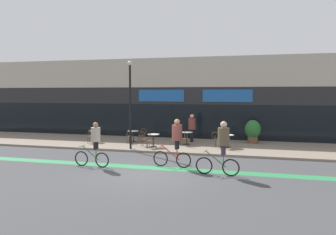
% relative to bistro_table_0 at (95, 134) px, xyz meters
% --- Properties ---
extents(ground_plane, '(120.00, 120.00, 0.00)m').
position_rel_bistro_table_0_xyz_m(ground_plane, '(5.90, -6.71, -0.64)').
color(ground_plane, '#424244').
extents(sidewalk_slab, '(40.00, 5.50, 0.12)m').
position_rel_bistro_table_0_xyz_m(sidewalk_slab, '(5.90, 0.54, -0.58)').
color(sidewalk_slab, gray).
rests_on(sidewalk_slab, ground).
extents(storefront_facade, '(40.00, 4.06, 5.80)m').
position_rel_bistro_table_0_xyz_m(storefront_facade, '(5.90, 5.26, 2.24)').
color(storefront_facade, '#B2A899').
rests_on(storefront_facade, ground).
extents(bike_lane_stripe, '(36.00, 0.70, 0.01)m').
position_rel_bistro_table_0_xyz_m(bike_lane_stripe, '(5.90, -5.58, -0.64)').
color(bike_lane_stripe, '#2D844C').
rests_on(bike_lane_stripe, ground).
extents(bistro_table_0, '(0.66, 0.66, 0.74)m').
position_rel_bistro_table_0_xyz_m(bistro_table_0, '(0.00, 0.00, 0.00)').
color(bistro_table_0, black).
rests_on(bistro_table_0, sidewalk_slab).
extents(bistro_table_1, '(0.74, 0.74, 0.73)m').
position_rel_bistro_table_0_xyz_m(bistro_table_1, '(2.41, 0.68, 0.00)').
color(bistro_table_1, black).
rests_on(bistro_table_1, sidewalk_slab).
extents(bistro_table_2, '(0.71, 0.71, 0.76)m').
position_rel_bistro_table_0_xyz_m(bistro_table_2, '(4.28, -0.85, 0.02)').
color(bistro_table_2, black).
rests_on(bistro_table_2, sidewalk_slab).
extents(bistro_table_3, '(0.75, 0.75, 0.78)m').
position_rel_bistro_table_0_xyz_m(bistro_table_3, '(6.00, 0.55, 0.04)').
color(bistro_table_3, black).
rests_on(bistro_table_3, sidewalk_slab).
extents(bistro_table_4, '(0.76, 0.76, 0.76)m').
position_rel_bistro_table_0_xyz_m(bistro_table_4, '(8.53, 0.03, 0.02)').
color(bistro_table_4, black).
rests_on(bistro_table_4, sidewalk_slab).
extents(cafe_chair_0_near, '(0.44, 0.59, 0.90)m').
position_rel_bistro_table_0_xyz_m(cafe_chair_0_near, '(0.01, -0.63, -0.01)').
color(cafe_chair_0_near, '#4C3823').
rests_on(cafe_chair_0_near, sidewalk_slab).
extents(cafe_chair_1_near, '(0.44, 0.59, 0.90)m').
position_rel_bistro_table_0_xyz_m(cafe_chair_1_near, '(2.40, 0.05, -0.01)').
color(cafe_chair_1_near, '#4C3823').
rests_on(cafe_chair_1_near, sidewalk_slab).
extents(cafe_chair_1_side, '(0.59, 0.42, 0.90)m').
position_rel_bistro_table_0_xyz_m(cafe_chair_1_side, '(3.03, 0.68, -0.01)').
color(cafe_chair_1_side, '#4C3823').
rests_on(cafe_chair_1_side, sidewalk_slab).
extents(cafe_chair_2_near, '(0.42, 0.58, 0.90)m').
position_rel_bistro_table_0_xyz_m(cafe_chair_2_near, '(4.27, -1.48, -0.01)').
color(cafe_chair_2_near, '#4C3823').
rests_on(cafe_chair_2_near, sidewalk_slab).
extents(cafe_chair_2_side, '(0.58, 0.41, 0.90)m').
position_rel_bistro_table_0_xyz_m(cafe_chair_2_side, '(3.65, -0.86, -0.01)').
color(cafe_chair_2_side, '#4C3823').
rests_on(cafe_chair_2_side, sidewalk_slab).
extents(cafe_chair_3_near, '(0.45, 0.60, 0.90)m').
position_rel_bistro_table_0_xyz_m(cafe_chair_3_near, '(6.01, -0.08, -0.01)').
color(cafe_chair_3_near, '#4C3823').
rests_on(cafe_chair_3_near, sidewalk_slab).
extents(cafe_chair_3_side, '(0.59, 0.44, 0.90)m').
position_rel_bistro_table_0_xyz_m(cafe_chair_3_side, '(5.37, 0.54, -0.01)').
color(cafe_chair_3_side, '#4C3823').
rests_on(cafe_chair_3_side, sidewalk_slab).
extents(cafe_chair_4_near, '(0.43, 0.59, 0.90)m').
position_rel_bistro_table_0_xyz_m(cafe_chair_4_near, '(8.53, -0.59, -0.01)').
color(cafe_chair_4_near, '#4C3823').
rests_on(cafe_chair_4_near, sidewalk_slab).
extents(cafe_chair_4_side, '(0.59, 0.42, 0.90)m').
position_rel_bistro_table_0_xyz_m(cafe_chair_4_side, '(7.90, 0.03, -0.01)').
color(cafe_chair_4_side, '#4C3823').
rests_on(cafe_chair_4_side, sidewalk_slab).
extents(planter_pot, '(0.99, 0.99, 1.48)m').
position_rel_bistro_table_0_xyz_m(planter_pot, '(9.95, 2.15, 0.28)').
color(planter_pot, brown).
rests_on(planter_pot, sidewalk_slab).
extents(lamp_post, '(0.26, 0.26, 5.00)m').
position_rel_bistro_table_0_xyz_m(lamp_post, '(3.20, -1.81, 2.37)').
color(lamp_post, black).
rests_on(lamp_post, sidewalk_slab).
extents(cyclist_0, '(1.74, 0.50, 2.03)m').
position_rel_bistro_table_0_xyz_m(cyclist_0, '(3.15, -6.06, 0.50)').
color(cyclist_0, black).
rests_on(cyclist_0, ground).
extents(cyclist_1, '(1.78, 0.53, 2.17)m').
position_rel_bistro_table_0_xyz_m(cyclist_1, '(6.68, -5.20, 0.62)').
color(cyclist_1, black).
rests_on(cyclist_1, ground).
extents(cyclist_2, '(1.79, 0.55, 2.20)m').
position_rel_bistro_table_0_xyz_m(cyclist_2, '(8.80, -6.13, 0.64)').
color(cyclist_2, black).
rests_on(cyclist_2, ground).
extents(pedestrian_near_end, '(0.51, 0.51, 1.82)m').
position_rel_bistro_table_0_xyz_m(pedestrian_near_end, '(6.11, 1.68, 0.56)').
color(pedestrian_near_end, black).
rests_on(pedestrian_near_end, sidewalk_slab).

